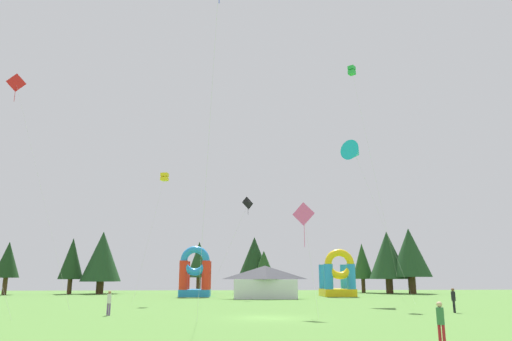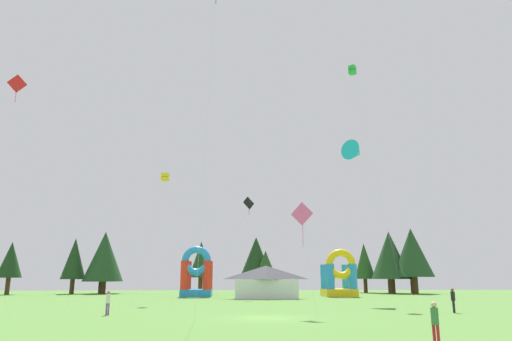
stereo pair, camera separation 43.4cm
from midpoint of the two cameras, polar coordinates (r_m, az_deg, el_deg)
The scene contains 22 objects.
ground_plane at distance 32.19m, azimuth 1.70°, elevation -17.68°, with size 120.00×120.00×0.00m, color #548438.
kite_yellow_box at distance 51.92m, azimuth -10.89°, elevation -0.84°, with size 2.14×6.06×13.75m.
kite_pink_diamond at distance 34.30m, azimuth 6.15°, elevation -5.56°, with size 1.17×2.41×7.67m.
kite_black_diamond at distance 59.61m, azimuth -0.61°, elevation -4.07°, with size 5.70×1.53×12.47m.
kite_cyan_delta at distance 53.87m, azimuth 12.31°, elevation 2.23°, with size 5.72×6.01×17.71m.
kite_red_diamond at distance 53.15m, azimuth -27.06°, elevation 9.26°, with size 9.26×4.80×22.21m.
kite_green_box at distance 57.20m, azimuth 12.00°, elevation 11.87°, with size 7.65×8.41×26.97m.
person_near_camera at distance 39.42m, azimuth 23.37°, elevation -14.21°, with size 0.36×0.36×1.81m.
person_midfield at distance 20.75m, azimuth 21.73°, elevation -16.69°, with size 0.42×0.42×1.72m.
person_left_edge at distance 35.81m, azimuth -17.39°, elevation -15.02°, with size 0.36×0.36×1.69m.
inflatable_blue_arch at distance 65.71m, azimuth 10.38°, elevation -12.98°, with size 4.24×4.75×6.26m.
inflatable_yellow_castle at distance 64.60m, azimuth -7.11°, elevation -12.91°, with size 4.10×4.63×6.62m.
festival_tent at distance 58.37m, azimuth 1.45°, elevation -13.55°, with size 7.55×3.57×3.94m.
tree_row_0 at distance 79.53m, azimuth -27.80°, elevation -9.70°, with size 3.59×3.59×7.73m.
tree_row_1 at distance 78.45m, azimuth -21.29°, elevation -10.08°, with size 3.72×3.72×8.48m.
tree_row_2 at distance 77.83m, azimuth -18.00°, elevation -10.02°, with size 6.16×6.16×9.57m.
tree_row_3 at distance 77.40m, azimuth -6.62°, elevation -10.84°, with size 3.83×3.83×8.20m.
tree_row_4 at distance 74.63m, azimuth 0.19°, elevation -10.84°, with size 5.60×5.60×8.76m.
tree_row_5 at distance 72.96m, azimuth 1.36°, elevation -11.50°, with size 3.39×3.39×6.51m.
tree_row_6 at distance 80.86m, azimuth 13.33°, elevation -10.80°, with size 3.47×3.47×8.04m.
tree_row_7 at distance 78.71m, azimuth 16.27°, elevation -9.96°, with size 6.16×6.16×9.76m.
tree_row_8 at distance 78.06m, azimuth 18.78°, elevation -9.54°, with size 6.31×6.31×10.11m.
Camera 2 is at (-2.33, -31.99, 2.75)m, focal length 32.54 mm.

